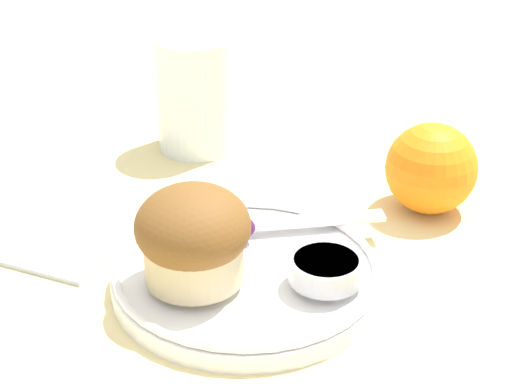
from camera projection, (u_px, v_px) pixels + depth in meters
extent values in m
plane|color=beige|center=(234.00, 289.00, 0.63)|extent=(3.00, 3.00, 0.00)
cylinder|color=white|center=(247.00, 279.00, 0.63)|extent=(0.20, 0.20, 0.01)
torus|color=white|center=(247.00, 267.00, 0.63)|extent=(0.20, 0.20, 0.01)
cylinder|color=beige|center=(194.00, 257.00, 0.60)|extent=(0.07, 0.07, 0.04)
ellipsoid|color=brown|center=(193.00, 226.00, 0.59)|extent=(0.08, 0.08, 0.06)
cylinder|color=silver|center=(326.00, 269.00, 0.60)|extent=(0.05, 0.05, 0.02)
cylinder|color=silver|center=(326.00, 262.00, 0.60)|extent=(0.05, 0.05, 0.00)
sphere|color=#4C194C|center=(229.00, 224.00, 0.66)|extent=(0.01, 0.01, 0.01)
sphere|color=#4C194C|center=(246.00, 227.00, 0.66)|extent=(0.01, 0.01, 0.01)
cube|color=silver|center=(269.00, 224.00, 0.67)|extent=(0.17, 0.11, 0.00)
sphere|color=orange|center=(431.00, 168.00, 0.72)|extent=(0.08, 0.08, 0.08)
cylinder|color=silver|center=(196.00, 94.00, 0.82)|extent=(0.08, 0.08, 0.11)
cube|color=#B2BCCC|center=(45.00, 250.00, 0.67)|extent=(0.10, 0.06, 0.01)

